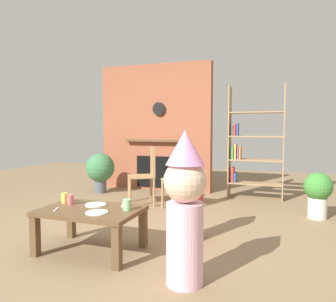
{
  "coord_description": "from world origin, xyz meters",
  "views": [
    {
      "loc": [
        1.38,
        -3.09,
        1.19
      ],
      "look_at": [
        0.15,
        0.4,
        0.92
      ],
      "focal_mm": 33.78,
      "sensor_mm": 36.0,
      "label": 1
    }
  ],
  "objects_px": {
    "paper_plate_rear": "(97,212)",
    "dining_chair_middle": "(184,174)",
    "paper_plate_front": "(96,205)",
    "potted_plant_tall": "(318,191)",
    "paper_cup_near_right": "(65,198)",
    "child_in_pink": "(192,191)",
    "bookshelf": "(251,147)",
    "potted_plant_short": "(100,169)",
    "coffee_table": "(91,216)",
    "paper_cup_near_left": "(127,205)",
    "child_with_cone_hat": "(185,204)",
    "birthday_cake_slice": "(126,202)",
    "paper_cup_center": "(70,200)",
    "dining_chair_left": "(147,172)"
  },
  "relations": [
    {
      "from": "coffee_table",
      "to": "birthday_cake_slice",
      "type": "distance_m",
      "value": 0.35
    },
    {
      "from": "paper_cup_center",
      "to": "dining_chair_left",
      "type": "height_order",
      "value": "dining_chair_left"
    },
    {
      "from": "child_in_pink",
      "to": "potted_plant_tall",
      "type": "distance_m",
      "value": 1.9
    },
    {
      "from": "paper_plate_front",
      "to": "potted_plant_tall",
      "type": "relative_size",
      "value": 0.34
    },
    {
      "from": "paper_plate_rear",
      "to": "dining_chair_left",
      "type": "distance_m",
      "value": 2.09
    },
    {
      "from": "paper_plate_front",
      "to": "potted_plant_tall",
      "type": "height_order",
      "value": "potted_plant_tall"
    },
    {
      "from": "paper_plate_front",
      "to": "dining_chair_left",
      "type": "distance_m",
      "value": 1.82
    },
    {
      "from": "paper_cup_near_right",
      "to": "child_in_pink",
      "type": "relative_size",
      "value": 0.1
    },
    {
      "from": "paper_cup_near_left",
      "to": "child_with_cone_hat",
      "type": "height_order",
      "value": "child_with_cone_hat"
    },
    {
      "from": "child_with_cone_hat",
      "to": "child_in_pink",
      "type": "bearing_deg",
      "value": -61.45
    },
    {
      "from": "birthday_cake_slice",
      "to": "child_in_pink",
      "type": "relative_size",
      "value": 0.1
    },
    {
      "from": "paper_cup_near_left",
      "to": "child_with_cone_hat",
      "type": "relative_size",
      "value": 0.09
    },
    {
      "from": "bookshelf",
      "to": "paper_plate_front",
      "type": "height_order",
      "value": "bookshelf"
    },
    {
      "from": "paper_plate_rear",
      "to": "child_with_cone_hat",
      "type": "xyz_separation_m",
      "value": [
        0.89,
        -0.19,
        0.2
      ]
    },
    {
      "from": "paper_cup_near_right",
      "to": "dining_chair_middle",
      "type": "height_order",
      "value": "dining_chair_middle"
    },
    {
      "from": "coffee_table",
      "to": "birthday_cake_slice",
      "type": "bearing_deg",
      "value": 34.73
    },
    {
      "from": "bookshelf",
      "to": "potted_plant_tall",
      "type": "distance_m",
      "value": 1.45
    },
    {
      "from": "bookshelf",
      "to": "potted_plant_short",
      "type": "distance_m",
      "value": 2.73
    },
    {
      "from": "coffee_table",
      "to": "dining_chair_middle",
      "type": "relative_size",
      "value": 1.05
    },
    {
      "from": "paper_plate_rear",
      "to": "child_with_cone_hat",
      "type": "relative_size",
      "value": 0.17
    },
    {
      "from": "paper_plate_front",
      "to": "dining_chair_middle",
      "type": "bearing_deg",
      "value": 77.65
    },
    {
      "from": "coffee_table",
      "to": "potted_plant_tall",
      "type": "xyz_separation_m",
      "value": [
        2.19,
        1.96,
        0.01
      ]
    },
    {
      "from": "paper_cup_near_right",
      "to": "dining_chair_middle",
      "type": "relative_size",
      "value": 0.11
    },
    {
      "from": "paper_cup_center",
      "to": "bookshelf",
      "type": "bearing_deg",
      "value": 61.79
    },
    {
      "from": "bookshelf",
      "to": "paper_cup_near_right",
      "type": "bearing_deg",
      "value": -119.98
    },
    {
      "from": "coffee_table",
      "to": "paper_cup_center",
      "type": "xyz_separation_m",
      "value": [
        -0.29,
        0.08,
        0.12
      ]
    },
    {
      "from": "coffee_table",
      "to": "paper_plate_front",
      "type": "xyz_separation_m",
      "value": [
        -0.03,
        0.13,
        0.08
      ]
    },
    {
      "from": "paper_cup_center",
      "to": "coffee_table",
      "type": "bearing_deg",
      "value": -14.8
    },
    {
      "from": "paper_cup_near_left",
      "to": "bookshelf",
      "type": "bearing_deg",
      "value": 72.71
    },
    {
      "from": "birthday_cake_slice",
      "to": "paper_cup_center",
      "type": "bearing_deg",
      "value": -168.33
    },
    {
      "from": "dining_chair_left",
      "to": "potted_plant_tall",
      "type": "bearing_deg",
      "value": 151.25
    },
    {
      "from": "birthday_cake_slice",
      "to": "child_in_pink",
      "type": "bearing_deg",
      "value": 39.07
    },
    {
      "from": "dining_chair_middle",
      "to": "potted_plant_tall",
      "type": "relative_size",
      "value": 1.48
    },
    {
      "from": "paper_plate_front",
      "to": "paper_cup_near_right",
      "type": "bearing_deg",
      "value": -176.56
    },
    {
      "from": "coffee_table",
      "to": "paper_cup_near_right",
      "type": "relative_size",
      "value": 9.15
    },
    {
      "from": "child_with_cone_hat",
      "to": "dining_chair_left",
      "type": "distance_m",
      "value": 2.59
    },
    {
      "from": "child_with_cone_hat",
      "to": "dining_chair_middle",
      "type": "distance_m",
      "value": 2.33
    },
    {
      "from": "bookshelf",
      "to": "potted_plant_short",
      "type": "xyz_separation_m",
      "value": [
        -2.65,
        -0.48,
        -0.44
      ]
    },
    {
      "from": "paper_cup_near_right",
      "to": "child_with_cone_hat",
      "type": "relative_size",
      "value": 0.09
    },
    {
      "from": "coffee_table",
      "to": "paper_cup_center",
      "type": "height_order",
      "value": "paper_cup_center"
    },
    {
      "from": "paper_cup_near_left",
      "to": "birthday_cake_slice",
      "type": "height_order",
      "value": "paper_cup_near_left"
    },
    {
      "from": "paper_cup_near_left",
      "to": "dining_chair_left",
      "type": "relative_size",
      "value": 0.11
    },
    {
      "from": "dining_chair_middle",
      "to": "potted_plant_tall",
      "type": "bearing_deg",
      "value": -173.33
    },
    {
      "from": "paper_plate_front",
      "to": "child_in_pink",
      "type": "height_order",
      "value": "child_in_pink"
    },
    {
      "from": "paper_cup_near_left",
      "to": "birthday_cake_slice",
      "type": "bearing_deg",
      "value": 121.78
    },
    {
      "from": "coffee_table",
      "to": "paper_plate_front",
      "type": "height_order",
      "value": "paper_plate_front"
    },
    {
      "from": "paper_cup_near_right",
      "to": "child_in_pink",
      "type": "distance_m",
      "value": 1.33
    },
    {
      "from": "paper_cup_near_left",
      "to": "paper_plate_front",
      "type": "height_order",
      "value": "paper_cup_near_left"
    },
    {
      "from": "paper_plate_rear",
      "to": "dining_chair_middle",
      "type": "relative_size",
      "value": 0.22
    },
    {
      "from": "child_in_pink",
      "to": "potted_plant_short",
      "type": "relative_size",
      "value": 1.36
    }
  ]
}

